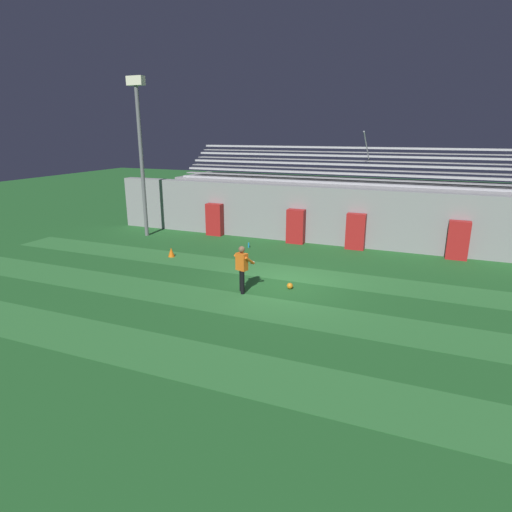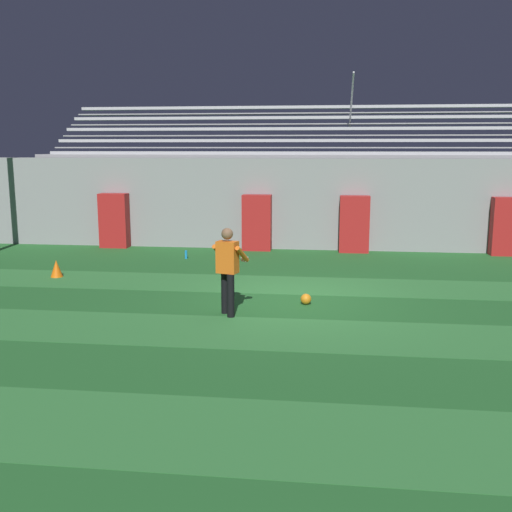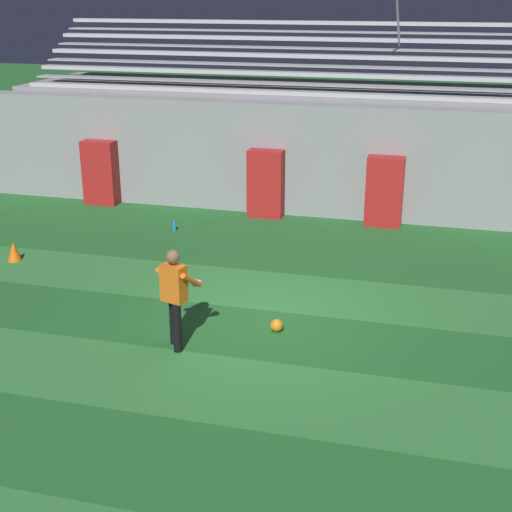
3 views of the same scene
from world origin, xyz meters
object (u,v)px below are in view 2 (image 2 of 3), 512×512
Objects in this scene: padding_pillar_gate_left at (257,223)px; padding_pillar_gate_right at (354,224)px; goalkeeper at (228,266)px; padding_pillar_far_left at (114,221)px; traffic_cone at (56,269)px; soccer_ball at (306,299)px; water_bottle at (186,255)px; padding_pillar_far_right at (507,227)px.

padding_pillar_gate_left is 2.96m from padding_pillar_gate_right.
padding_pillar_far_left is at bearing 123.84° from goalkeeper.
goalkeeper reaches higher than traffic_cone.
padding_pillar_gate_left is 6.29m from traffic_cone.
water_bottle is at bearing 127.83° from soccer_ball.
padding_pillar_far_left is at bearing 134.97° from soccer_ball.
padding_pillar_gate_right is 1.00× the size of padding_pillar_far_left.
traffic_cone is (-4.74, 2.81, -0.74)m from goalkeeper.
soccer_ball is (1.44, 0.94, -0.84)m from goalkeeper.
padding_pillar_far_right is 4.06× the size of traffic_cone.
traffic_cone is at bearing 163.16° from soccer_ball.
padding_pillar_far_right is 8.47m from soccer_ball.
traffic_cone reaches higher than soccer_ball.
padding_pillar_far_right is 7.76× the size of soccer_ball.
soccer_ball is 0.92× the size of water_bottle.
water_bottle reaches higher than soccer_ball.
padding_pillar_far_left is 4.06× the size of traffic_cone.
padding_pillar_gate_left is 2.59m from water_bottle.
padding_pillar_far_right is (7.37, 0.00, 0.00)m from padding_pillar_gate_left.
padding_pillar_gate_left is 6.58m from soccer_ball.
padding_pillar_gate_left reaches higher than goalkeeper.
padding_pillar_far_right is at bearing 0.00° from padding_pillar_gate_right.
water_bottle is (-1.84, -1.68, -0.73)m from padding_pillar_gate_left.
padding_pillar_gate_right is 7.11× the size of water_bottle.
padding_pillar_far_right is at bearing 45.75° from goalkeeper.
traffic_cone is at bearing -134.97° from padding_pillar_gate_left.
padding_pillar_far_left is at bearing 180.00° from padding_pillar_gate_right.
padding_pillar_far_left is 8.72m from goalkeeper.
padding_pillar_gate_right is 7.50m from padding_pillar_far_left.
padding_pillar_far_right is (4.41, 0.00, 0.00)m from padding_pillar_gate_right.
water_bottle is (-4.79, -1.68, -0.73)m from padding_pillar_gate_right.
padding_pillar_gate_right is at bearing 0.00° from padding_pillar_far_left.
padding_pillar_far_left is 1.02× the size of goalkeeper.
traffic_cone is (-6.18, 1.87, 0.10)m from soccer_ball.
padding_pillar_gate_right is at bearing 19.28° from water_bottle.
traffic_cone reaches higher than water_bottle.
traffic_cone is at bearing -159.41° from padding_pillar_far_right.
padding_pillar_gate_right is 4.06× the size of traffic_cone.
goalkeeper is 5.56m from traffic_cone.
goalkeeper is 1.92m from soccer_ball.
padding_pillar_gate_left is at bearing 105.54° from soccer_ball.
soccer_ball is at bearing -131.72° from padding_pillar_far_right.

